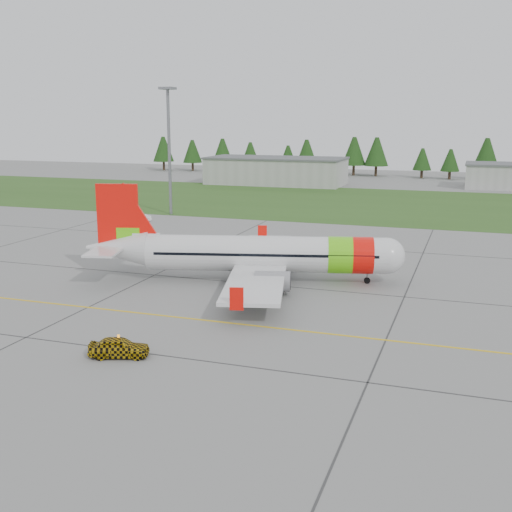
% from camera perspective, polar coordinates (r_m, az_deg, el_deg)
% --- Properties ---
extents(ground, '(320.00, 320.00, 0.00)m').
position_cam_1_polar(ground, '(42.76, -3.63, -9.44)').
color(ground, gray).
rests_on(ground, ground).
extents(aircraft, '(30.69, 28.87, 9.46)m').
position_cam_1_polar(aircraft, '(62.33, 0.21, 0.17)').
color(aircraft, silver).
rests_on(aircraft, ground).
extents(follow_me_car, '(1.83, 1.98, 4.05)m').
position_cam_1_polar(follow_me_car, '(43.92, -12.16, -6.30)').
color(follow_me_car, '#CAA10B').
rests_on(follow_me_car, ground).
extents(service_van, '(1.81, 1.78, 3.99)m').
position_cam_1_polar(service_van, '(99.05, -10.45, 4.07)').
color(service_van, white).
rests_on(service_van, ground).
extents(grass_strip, '(320.00, 50.00, 0.03)m').
position_cam_1_polar(grass_strip, '(120.65, 11.52, 4.52)').
color(grass_strip, '#30561E').
rests_on(grass_strip, ground).
extents(taxi_guideline, '(120.00, 0.25, 0.02)m').
position_cam_1_polar(taxi_guideline, '(49.78, -0.08, -6.22)').
color(taxi_guideline, gold).
rests_on(taxi_guideline, ground).
extents(hangar_west, '(32.00, 14.00, 6.00)m').
position_cam_1_polar(hangar_west, '(154.02, 1.79, 7.51)').
color(hangar_west, '#A8A8A3').
rests_on(hangar_west, ground).
extents(floodlight_mast, '(0.50, 0.50, 20.00)m').
position_cam_1_polar(floodlight_mast, '(105.99, -7.71, 9.04)').
color(floodlight_mast, slate).
rests_on(floodlight_mast, ground).
extents(treeline, '(160.00, 8.00, 10.00)m').
position_cam_1_polar(treeline, '(175.63, 14.08, 8.40)').
color(treeline, '#1C3F14').
rests_on(treeline, ground).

